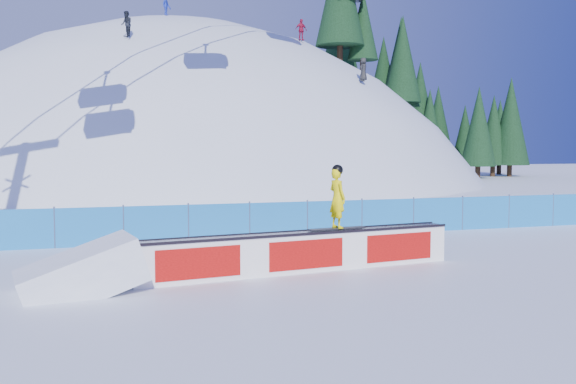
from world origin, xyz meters
name	(u,v)px	position (x,y,z in m)	size (l,w,h in m)	color
ground	(396,257)	(0.00, 0.00, 0.00)	(160.00, 160.00, 0.00)	white
snow_hill	(181,377)	(0.00, 42.00, -18.00)	(64.00, 64.00, 64.00)	white
treeline	(441,91)	(25.82, 40.72, 8.62)	(24.97, 10.33, 20.61)	black
safety_fence	(335,218)	(0.00, 4.50, 0.60)	(22.05, 0.05, 1.30)	blue
rail_box	(302,252)	(-3.15, -1.17, 0.49)	(8.22, 1.65, 0.99)	white
snow_ramp	(81,292)	(-8.24, -1.85, 0.00)	(2.44, 1.63, 0.92)	white
snowboarder	(337,197)	(-2.17, -1.05, 1.77)	(1.56, 0.61, 1.60)	black
distant_skiers	(227,28)	(2.08, 30.99, 11.75)	(17.00, 10.50, 7.30)	black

